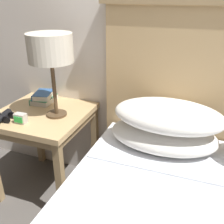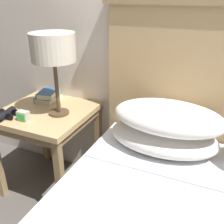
{
  "view_description": "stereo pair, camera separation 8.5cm",
  "coord_description": "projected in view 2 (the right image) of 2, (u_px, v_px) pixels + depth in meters",
  "views": [
    {
      "loc": [
        0.27,
        -0.71,
        1.33
      ],
      "look_at": [
        -0.2,
        0.55,
        0.71
      ],
      "focal_mm": 42.0,
      "sensor_mm": 36.0,
      "label": 1
    },
    {
      "loc": [
        0.35,
        -0.68,
        1.33
      ],
      "look_at": [
        -0.2,
        0.55,
        0.71
      ],
      "focal_mm": 42.0,
      "sensor_mm": 36.0,
      "label": 2
    }
  ],
  "objects": [
    {
      "name": "nightstand",
      "position": [
        47.0,
        121.0,
        1.78
      ],
      "size": [
        0.58,
        0.58,
        0.61
      ],
      "color": "tan",
      "rests_on": "ground_plane"
    },
    {
      "name": "book_on_nightstand",
      "position": [
        48.0,
        98.0,
        1.89
      ],
      "size": [
        0.14,
        0.19,
        0.04
      ],
      "color": "silver",
      "rests_on": "nightstand"
    },
    {
      "name": "binoculars_pair",
      "position": [
        6.0,
        114.0,
        1.64
      ],
      "size": [
        0.15,
        0.16,
        0.05
      ],
      "color": "black",
      "rests_on": "nightstand"
    },
    {
      "name": "alarm_clock",
      "position": [
        23.0,
        116.0,
        1.6
      ],
      "size": [
        0.07,
        0.05,
        0.06
      ],
      "color": "#B7B2A8",
      "rests_on": "nightstand"
    },
    {
      "name": "table_lamp",
      "position": [
        53.0,
        49.0,
        1.52
      ],
      "size": [
        0.26,
        0.26,
        0.51
      ],
      "color": "#4C3823",
      "rests_on": "nightstand"
    },
    {
      "name": "book_stacked_on_top",
      "position": [
        48.0,
        93.0,
        1.87
      ],
      "size": [
        0.15,
        0.19,
        0.04
      ],
      "color": "silver",
      "rests_on": "book_on_nightstand"
    }
  ]
}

